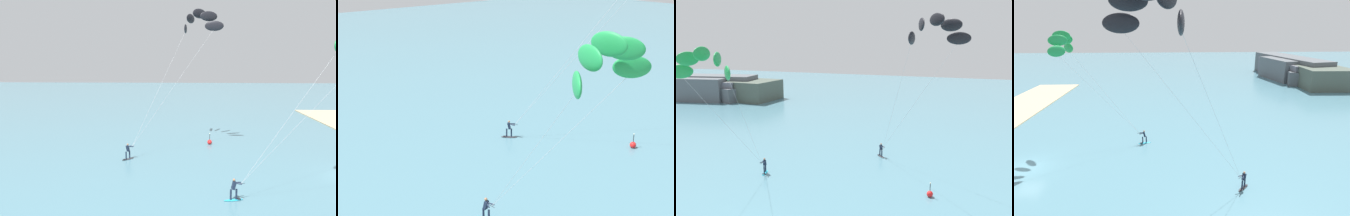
% 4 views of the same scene
% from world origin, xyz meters
% --- Properties ---
extents(kitesurfer_nearshore, '(5.79, 9.98, 13.30)m').
position_xyz_m(kitesurfer_nearshore, '(-4.95, 3.61, 11.59)').
color(kitesurfer_nearshore, '#23ADD1').
rests_on(kitesurfer_nearshore, ground).
extents(kitesurfer_mid_water, '(10.07, 10.77, 16.06)m').
position_xyz_m(kitesurfer_mid_water, '(10.89, 13.75, 14.22)').
color(kitesurfer_mid_water, '#333338').
rests_on(kitesurfer_mid_water, ground).
extents(marker_buoy, '(0.56, 0.56, 1.38)m').
position_xyz_m(marker_buoy, '(11.44, 12.05, 0.30)').
color(marker_buoy, red).
rests_on(marker_buoy, ground).
extents(distant_headland, '(32.07, 14.92, 5.70)m').
position_xyz_m(distant_headland, '(-44.31, 47.80, 2.48)').
color(distant_headland, '#565B60').
rests_on(distant_headland, ground).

